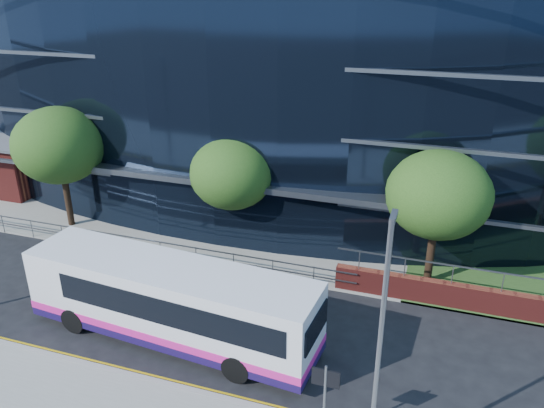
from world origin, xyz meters
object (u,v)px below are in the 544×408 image
(tree_far_b, at_px, (232,173))
(city_bus, at_px, (173,302))
(tree_far_a, at_px, (59,145))
(streetlight_east, at_px, (380,347))
(brick_pavilion, at_px, (1,156))
(street_sign, at_px, (325,387))
(tree_far_c, at_px, (438,195))

(tree_far_b, xyz_separation_m, city_bus, (0.70, -7.93, -2.49))
(tree_far_a, xyz_separation_m, streetlight_east, (19.00, -11.17, -0.42))
(brick_pavilion, bearing_deg, tree_far_a, -26.55)
(tree_far_b, bearing_deg, brick_pavilion, 168.12)
(street_sign, relative_size, city_bus, 0.23)
(tree_far_a, xyz_separation_m, tree_far_c, (20.00, 0.00, -0.33))
(tree_far_b, distance_m, city_bus, 8.34)
(tree_far_a, bearing_deg, brick_pavilion, 153.45)
(brick_pavilion, xyz_separation_m, streetlight_east, (28.00, -15.67, 2.50))
(brick_pavilion, xyz_separation_m, tree_far_b, (19.00, -4.00, 2.27))
(brick_pavilion, bearing_deg, street_sign, -29.65)
(street_sign, distance_m, city_bus, 7.51)
(tree_far_c, relative_size, streetlight_east, 0.81)
(tree_far_b, height_order, tree_far_c, tree_far_c)
(street_sign, relative_size, tree_far_b, 0.46)
(streetlight_east, relative_size, city_bus, 0.66)
(brick_pavilion, bearing_deg, tree_far_c, -8.82)
(street_sign, height_order, tree_far_a, tree_far_a)
(tree_far_c, bearing_deg, tree_far_a, 180.00)
(tree_far_c, height_order, city_bus, tree_far_c)
(brick_pavilion, height_order, city_bus, brick_pavilion)
(brick_pavilion, height_order, street_sign, brick_pavilion)
(tree_far_b, bearing_deg, city_bus, -84.95)
(tree_far_b, height_order, city_bus, tree_far_b)
(brick_pavilion, height_order, tree_far_b, tree_far_b)
(street_sign, relative_size, tree_far_a, 0.40)
(brick_pavilion, bearing_deg, tree_far_b, -11.88)
(brick_pavilion, xyz_separation_m, street_sign, (26.50, -15.09, 0.21))
(street_sign, height_order, city_bus, city_bus)
(tree_far_c, bearing_deg, tree_far_b, 177.14)
(tree_far_a, distance_m, city_bus, 13.40)
(street_sign, bearing_deg, tree_far_b, 124.08)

